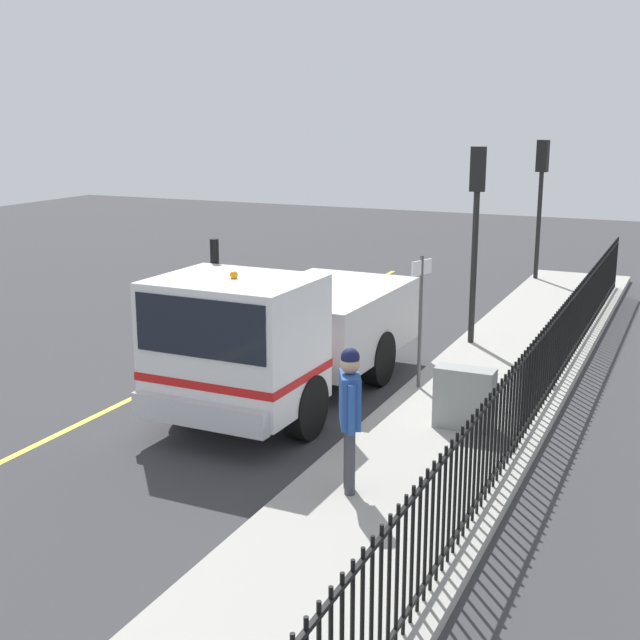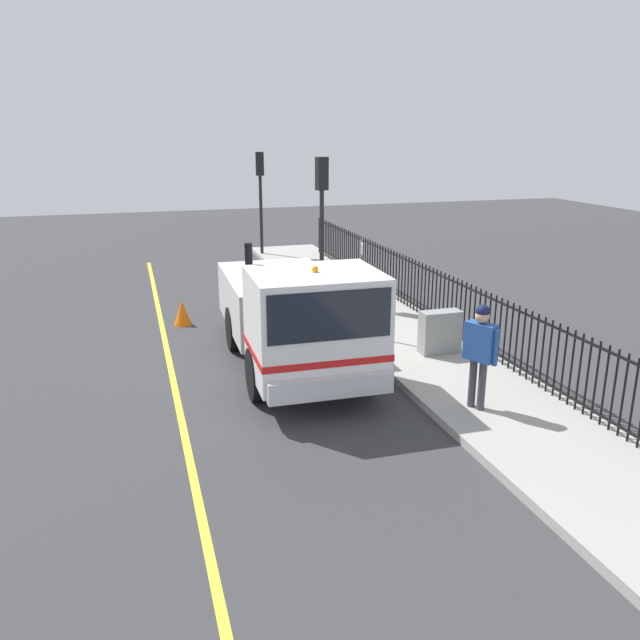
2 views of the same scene
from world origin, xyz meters
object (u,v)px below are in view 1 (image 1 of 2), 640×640
object	(u,v)px
traffic_light_near	(476,205)
street_sign	(421,306)
work_truck	(280,331)
traffic_cone	(285,322)
traffic_light_mid	(541,181)
utility_cabinet	(464,398)
worker_standing	(350,405)

from	to	relation	value
traffic_light_near	street_sign	bearing A→B (deg)	77.79
work_truck	traffic_cone	distance (m)	4.51
work_truck	traffic_light_near	xyz separation A→B (m)	(1.93, 4.64, 1.63)
traffic_light_near	traffic_light_mid	bearing A→B (deg)	-100.29
utility_cabinet	traffic_light_mid	bearing A→B (deg)	95.94
work_truck	traffic_light_near	world-z (taller)	traffic_light_near
traffic_light_near	traffic_cone	bearing A→B (deg)	-1.46
worker_standing	traffic_light_near	world-z (taller)	traffic_light_near
work_truck	street_sign	size ratio (longest dim) A/B	2.66
street_sign	utility_cabinet	bearing A→B (deg)	-52.47
worker_standing	traffic_light_near	size ratio (longest dim) A/B	0.47
utility_cabinet	street_sign	size ratio (longest dim) A/B	0.41
work_truck	worker_standing	distance (m)	3.69
work_truck	traffic_light_mid	world-z (taller)	traffic_light_mid
work_truck	traffic_cone	size ratio (longest dim) A/B	9.37
worker_standing	street_sign	bearing A→B (deg)	-19.90
traffic_light_near	worker_standing	bearing A→B (deg)	82.21
worker_standing	utility_cabinet	xyz separation A→B (m)	(0.70, 2.70, -0.66)
worker_standing	utility_cabinet	bearing A→B (deg)	-41.14
utility_cabinet	street_sign	xyz separation A→B (m)	(-1.20, 1.56, 0.95)
worker_standing	traffic_light_mid	size ratio (longest dim) A/B	0.48
work_truck	street_sign	xyz separation A→B (m)	(1.87, 1.44, 0.29)
worker_standing	traffic_light_mid	xyz separation A→B (m)	(-0.58, 14.91, 1.58)
worker_standing	traffic_light_near	distance (m)	7.65
traffic_cone	street_sign	distance (m)	4.72
traffic_light_mid	street_sign	distance (m)	10.72
traffic_light_mid	traffic_cone	distance (m)	9.27
utility_cabinet	street_sign	distance (m)	2.19
work_truck	traffic_light_near	bearing A→B (deg)	-111.32
utility_cabinet	traffic_light_near	bearing A→B (deg)	103.53
traffic_light_near	street_sign	world-z (taller)	traffic_light_near
work_truck	traffic_light_mid	bearing A→B (deg)	-97.25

